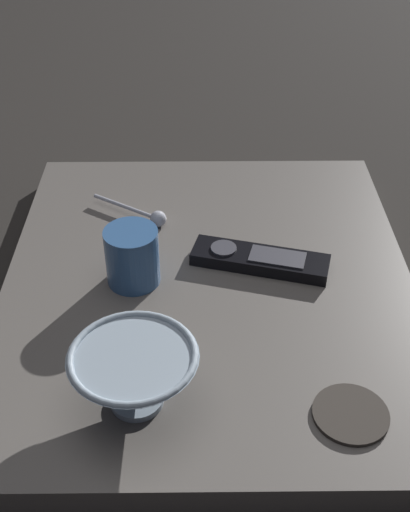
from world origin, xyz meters
The scene contains 7 objects.
ground_plane centered at (0.00, 0.00, 0.00)m, with size 6.00×6.00×0.00m, color black.
table centered at (0.00, 0.00, 0.02)m, with size 0.65×0.56×0.04m.
cereal_bowl centered at (0.21, -0.08, 0.08)m, with size 0.14×0.14×0.08m.
coffee_mug centered at (0.00, -0.10, 0.08)m, with size 0.07×0.07×0.08m.
teaspoon centered at (-0.14, -0.09, 0.05)m, with size 0.08×0.12×0.02m.
tv_remote_near centered at (-0.03, 0.07, 0.05)m, with size 0.10×0.20×0.02m.
drink_coaster centered at (0.23, 0.15, 0.04)m, with size 0.08×0.08×0.01m.
Camera 1 is at (0.70, -0.01, 0.61)m, focal length 46.43 mm.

